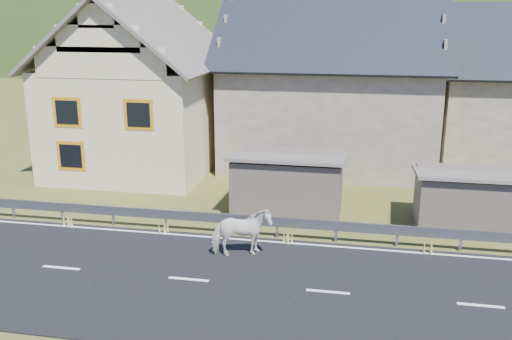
# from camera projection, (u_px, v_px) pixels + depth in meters

# --- Properties ---
(ground) EXTENTS (160.00, 160.00, 0.00)m
(ground) POSITION_uv_depth(u_px,v_px,m) (328.00, 293.00, 15.70)
(ground) COLOR #434B19
(ground) RESTS_ON ground
(road) EXTENTS (60.00, 7.00, 0.04)m
(road) POSITION_uv_depth(u_px,v_px,m) (328.00, 293.00, 15.70)
(road) COLOR black
(road) RESTS_ON ground
(lane_markings) EXTENTS (60.00, 6.60, 0.01)m
(lane_markings) POSITION_uv_depth(u_px,v_px,m) (328.00, 292.00, 15.69)
(lane_markings) COLOR silver
(lane_markings) RESTS_ON road
(guardrail) EXTENTS (28.10, 0.09, 0.75)m
(guardrail) POSITION_uv_depth(u_px,v_px,m) (336.00, 226.00, 19.03)
(guardrail) COLOR #93969B
(guardrail) RESTS_ON ground
(shed_left) EXTENTS (4.30, 3.30, 2.40)m
(shed_left) POSITION_uv_depth(u_px,v_px,m) (289.00, 184.00, 21.92)
(shed_left) COLOR #66594D
(shed_left) RESTS_ON ground
(shed_right) EXTENTS (3.80, 2.90, 2.20)m
(shed_right) POSITION_uv_depth(u_px,v_px,m) (468.00, 201.00, 20.28)
(shed_right) COLOR #66594D
(shed_right) RESTS_ON ground
(house_cream) EXTENTS (7.80, 9.80, 8.30)m
(house_cream) POSITION_uv_depth(u_px,v_px,m) (142.00, 78.00, 27.72)
(house_cream) COLOR beige
(house_cream) RESTS_ON ground
(house_stone_a) EXTENTS (10.80, 9.80, 8.90)m
(house_stone_a) POSITION_uv_depth(u_px,v_px,m) (332.00, 70.00, 28.83)
(house_stone_a) COLOR tan
(house_stone_a) RESTS_ON ground
(mountain) EXTENTS (440.00, 280.00, 260.00)m
(mountain) POSITION_uv_depth(u_px,v_px,m) (379.00, 97.00, 190.37)
(mountain) COLOR #213B16
(mountain) RESTS_ON ground
(conifer_patch) EXTENTS (76.00, 50.00, 28.00)m
(conifer_patch) POSITION_uv_depth(u_px,v_px,m) (118.00, 19.00, 128.24)
(conifer_patch) COLOR black
(conifer_patch) RESTS_ON ground
(horse) EXTENTS (1.44, 2.02, 1.56)m
(horse) POSITION_uv_depth(u_px,v_px,m) (241.00, 233.00, 17.83)
(horse) COLOR silver
(horse) RESTS_ON road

